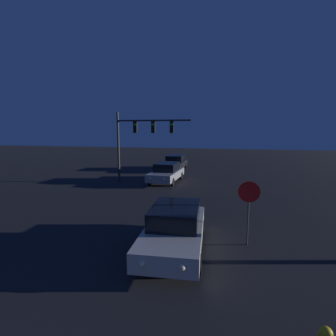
# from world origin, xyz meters

# --- Properties ---
(car_near) EXTENTS (2.23, 4.93, 1.53)m
(car_near) POSITION_xyz_m (1.47, 9.01, 0.78)
(car_near) COLOR beige
(car_near) RESTS_ON ground_plane
(car_mid) EXTENTS (2.21, 4.92, 1.53)m
(car_mid) POSITION_xyz_m (-1.56, 20.89, 0.78)
(car_mid) COLOR #99999E
(car_mid) RESTS_ON ground_plane
(car_far) EXTENTS (2.03, 4.85, 1.53)m
(car_far) POSITION_xyz_m (-2.14, 27.45, 0.78)
(car_far) COLOR black
(car_far) RESTS_ON ground_plane
(traffic_signal_mast) EXTENTS (5.97, 0.30, 5.61)m
(traffic_signal_mast) POSITION_xyz_m (-3.52, 20.02, 3.90)
(traffic_signal_mast) COLOR #2D2D2D
(traffic_signal_mast) RESTS_ON ground_plane
(stop_sign) EXTENTS (0.77, 0.07, 2.40)m
(stop_sign) POSITION_xyz_m (4.03, 9.88, 1.70)
(stop_sign) COLOR #2D2D2D
(stop_sign) RESTS_ON ground_plane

